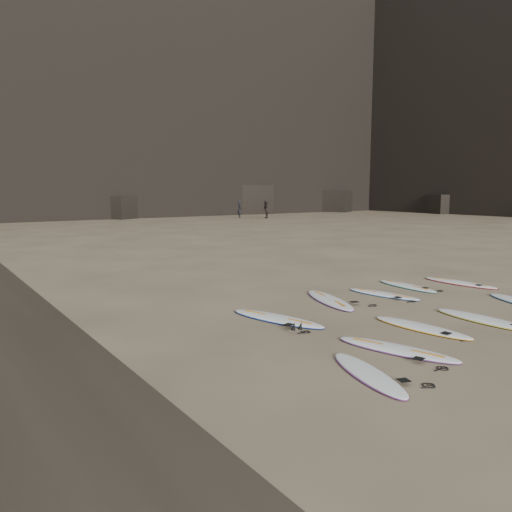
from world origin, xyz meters
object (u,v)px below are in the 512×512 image
at_px(surfboard_5, 277,318).
at_px(surfboard_6, 329,300).
at_px(surfboard_8, 407,286).
at_px(surfboard_0, 368,373).
at_px(surfboard_9, 460,283).
at_px(person_a, 240,209).
at_px(surfboard_2, 421,327).
at_px(surfboard_3, 485,320).
at_px(surfboard_7, 383,294).
at_px(surfboard_1, 397,349).
at_px(person_b, 266,210).

height_order(surfboard_5, surfboard_6, surfboard_6).
bearing_deg(surfboard_8, surfboard_0, -140.84).
xyz_separation_m(surfboard_0, surfboard_9, (8.62, 3.97, 0.01)).
bearing_deg(surfboard_5, person_a, 42.50).
height_order(surfboard_2, surfboard_9, surfboard_9).
xyz_separation_m(surfboard_3, surfboard_7, (0.28, 3.35, -0.01)).
xyz_separation_m(surfboard_3, person_a, (18.03, 38.81, 0.89)).
relative_size(surfboard_1, person_a, 1.31).
height_order(surfboard_1, surfboard_6, surfboard_6).
bearing_deg(surfboard_0, surfboard_7, 56.17).
relative_size(surfboard_2, surfboard_9, 0.95).
height_order(surfboard_6, surfboard_7, surfboard_6).
bearing_deg(surfboard_0, surfboard_9, 41.85).
distance_m(surfboard_2, surfboard_7, 3.55).
distance_m(surfboard_3, person_a, 42.80).
distance_m(surfboard_9, person_b, 37.58).
bearing_deg(surfboard_8, surfboard_2, -132.84).
height_order(surfboard_5, surfboard_7, surfboard_5).
xyz_separation_m(surfboard_5, person_a, (22.01, 35.91, 0.89)).
relative_size(surfboard_9, person_b, 1.37).
bearing_deg(person_b, surfboard_1, -6.16).
bearing_deg(surfboard_7, surfboard_3, -105.62).
height_order(surfboard_0, surfboard_1, surfboard_1).
height_order(surfboard_2, surfboard_7, surfboard_2).
xyz_separation_m(surfboard_1, surfboard_5, (-0.52, 3.15, 0.00)).
relative_size(surfboard_5, surfboard_8, 1.13).
xyz_separation_m(surfboard_3, surfboard_6, (-1.57, 3.67, 0.00)).
bearing_deg(surfboard_9, person_b, 60.98).
bearing_deg(surfboard_1, surfboard_6, 47.57).
bearing_deg(surfboard_0, surfboard_2, 39.67).
relative_size(surfboard_2, surfboard_5, 0.91).
relative_size(surfboard_0, surfboard_3, 0.85).
relative_size(surfboard_0, surfboard_7, 0.96).
xyz_separation_m(surfboard_0, person_a, (22.90, 39.64, 0.90)).
height_order(surfboard_6, person_b, person_b).
bearing_deg(surfboard_1, surfboard_9, 8.47).
bearing_deg(surfboard_3, surfboard_0, -169.06).
bearing_deg(person_b, surfboard_6, -6.89).
relative_size(surfboard_3, person_b, 1.40).
distance_m(surfboard_5, surfboard_9, 7.73).
distance_m(surfboard_7, surfboard_8, 1.64).
bearing_deg(surfboard_7, surfboard_8, 4.13).
bearing_deg(surfboard_0, surfboard_1, 39.37).
bearing_deg(person_a, surfboard_2, 169.61).
bearing_deg(surfboard_1, surfboard_5, 82.71).
bearing_deg(surfboard_5, surfboard_2, -63.88).
distance_m(surfboard_0, surfboard_7, 6.64).
bearing_deg(surfboard_3, surfboard_2, 166.83).
bearing_deg(surfboard_6, surfboard_9, 13.02).
height_order(surfboard_7, surfboard_8, surfboard_8).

